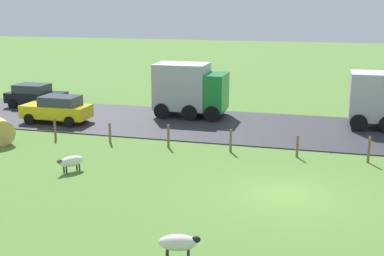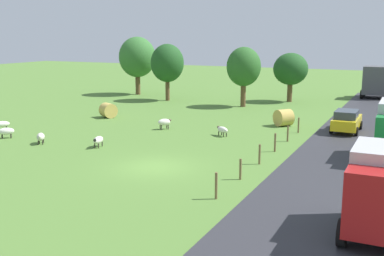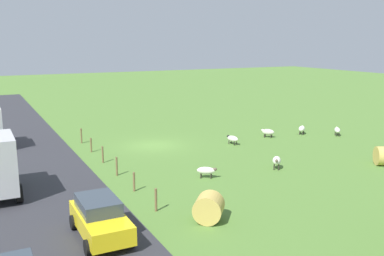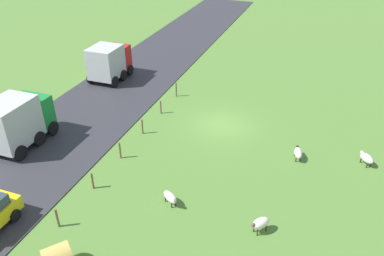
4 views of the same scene
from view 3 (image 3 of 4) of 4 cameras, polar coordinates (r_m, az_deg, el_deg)
The scene contains 16 objects.
ground_plane at distance 34.65m, azimuth -4.93°, elevation -2.28°, with size 160.00×160.00×0.00m, color #517A33.
road_strip at distance 32.42m, azimuth -21.86°, elevation -3.98°, with size 8.00×80.00×0.06m, color #2D2D33.
sheep_0 at distance 39.67m, azimuth 14.16°, elevation -0.10°, with size 1.14×1.09×0.75m.
sheep_1 at distance 37.79m, azimuth 9.91°, elevation -0.52°, with size 1.04×1.14×0.73m.
sheep_2 at distance 28.68m, azimuth 11.01°, elevation -4.21°, with size 1.04×1.10×0.83m.
sheep_3 at distance 39.97m, azimuth 18.46°, elevation -0.27°, with size 1.06×1.19×0.72m.
sheep_4 at distance 34.86m, azimuth 5.33°, elevation -1.41°, with size 0.71×1.25×0.71m.
sheep_5 at distance 26.38m, azimuth 1.89°, elevation -5.59°, with size 1.18×1.00×0.69m.
hay_bale_0 at distance 20.25m, azimuth 2.20°, elevation -10.36°, with size 1.33×1.33×1.18m, color tan.
fence_post_0 at distance 36.23m, azimuth -14.27°, elevation -1.00°, with size 0.12×0.12×1.22m, color brown.
fence_post_1 at distance 33.20m, azimuth -13.05°, elevation -2.19°, with size 0.12×0.12×1.07m, color brown.
fence_post_2 at distance 30.18m, azimuth -11.60°, elevation -3.42°, with size 0.12×0.12×1.14m, color brown.
fence_post_3 at distance 27.21m, azimuth -9.81°, elevation -4.95°, with size 0.12×0.12×1.17m, color brown.
fence_post_4 at distance 24.32m, azimuth -7.58°, elevation -6.99°, with size 0.12×0.12×1.08m, color brown.
fence_post_5 at distance 21.48m, azimuth -4.73°, elevation -9.35°, with size 0.12×0.12×1.15m, color brown.
car_3 at distance 18.96m, azimuth -11.94°, elevation -11.39°, with size 1.96×4.09×1.64m.
Camera 3 is at (12.42, 31.30, 8.17)m, focal length 40.79 mm.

